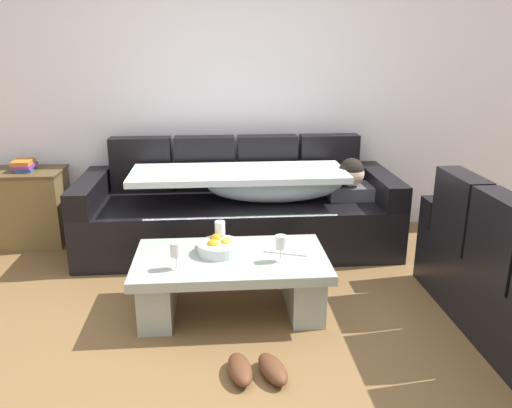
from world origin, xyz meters
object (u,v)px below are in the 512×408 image
couch_along_wall (244,209)px  book_stack_on_cabinet (24,165)px  fruit_bowl (219,247)px  pair_of_shoes (256,369)px  wine_glass_near_right (281,243)px  open_magazine (289,248)px  wine_glass_near_left (176,251)px  wine_glass_far_back (220,229)px  coffee_table (231,277)px  side_cabinet (23,207)px

couch_along_wall → book_stack_on_cabinet: couch_along_wall is taller
fruit_bowl → pair_of_shoes: size_ratio=0.81×
wine_glass_near_right → open_magazine: size_ratio=0.59×
couch_along_wall → fruit_bowl: size_ratio=9.13×
wine_glass_near_left → open_magazine: bearing=20.3°
fruit_bowl → wine_glass_near_right: (0.37, -0.16, 0.08)m
wine_glass_near_right → wine_glass_far_back: size_ratio=1.00×
open_magazine → pair_of_shoes: (-0.28, -0.79, -0.34)m
wine_glass_far_back → open_magazine: (0.44, -0.09, -0.11)m
pair_of_shoes → wine_glass_near_right: bearing=71.7°
wine_glass_near_left → wine_glass_far_back: same height
coffee_table → book_stack_on_cabinet: 2.17m
coffee_table → side_cabinet: side_cabinet is taller
couch_along_wall → open_magazine: (0.23, -0.98, 0.06)m
fruit_bowl → open_magazine: 0.45m
wine_glass_near_right → open_magazine: (0.08, 0.20, -0.11)m
coffee_table → fruit_bowl: bearing=137.2°
pair_of_shoes → fruit_bowl: bearing=102.9°
coffee_table → wine_glass_far_back: 0.32m
coffee_table → wine_glass_far_back: (-0.06, 0.19, 0.26)m
wine_glass_far_back → side_cabinet: side_cabinet is taller
wine_glass_far_back → side_cabinet: 2.01m
couch_along_wall → open_magazine: size_ratio=9.13×
wine_glass_near_right → pair_of_shoes: bearing=-108.3°
wine_glass_near_left → side_cabinet: 2.04m
coffee_table → pair_of_shoes: (0.10, -0.69, -0.19)m
open_magazine → side_cabinet: side_cabinet is taller
open_magazine → pair_of_shoes: size_ratio=0.81×
side_cabinet → pair_of_shoes: bearing=-47.6°
side_cabinet → book_stack_on_cabinet: size_ratio=3.17×
coffee_table → wine_glass_near_right: (0.30, -0.09, 0.26)m
open_magazine → book_stack_on_cabinet: bearing=169.1°
wine_glass_near_right → couch_along_wall: bearing=97.5°
open_magazine → pair_of_shoes: bearing=-89.3°
couch_along_wall → wine_glass_far_back: bearing=-102.9°
coffee_table → wine_glass_near_left: bearing=-154.1°
pair_of_shoes → book_stack_on_cabinet: bearing=131.4°
couch_along_wall → wine_glass_near_left: (-0.47, -1.24, 0.17)m
couch_along_wall → pair_of_shoes: size_ratio=7.39×
fruit_bowl → wine_glass_far_back: wine_glass_far_back is taller
wine_glass_far_back → book_stack_on_cabinet: (-1.60, 1.13, 0.19)m
couch_along_wall → coffee_table: (-0.14, -1.09, -0.09)m
coffee_table → wine_glass_near_left: (-0.32, -0.16, 0.26)m
couch_along_wall → coffee_table: couch_along_wall is taller
wine_glass_near_right → fruit_bowl: bearing=156.8°
coffee_table → book_stack_on_cabinet: book_stack_on_cabinet is taller
couch_along_wall → wine_glass_near_right: 1.20m
wine_glass_far_back → book_stack_on_cabinet: bearing=144.8°
couch_along_wall → book_stack_on_cabinet: size_ratio=11.27×
fruit_bowl → open_magazine: fruit_bowl is taller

